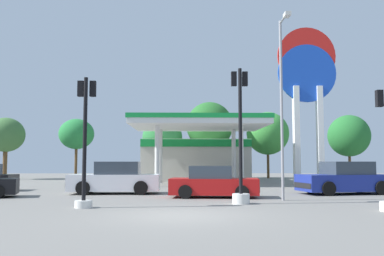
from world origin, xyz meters
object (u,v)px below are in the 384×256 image
traffic_signal_1 (85,150)px  corner_streetlamp (282,92)px  traffic_signal_0 (240,155)px  tree_1 (77,134)px  tree_4 (268,133)px  tree_5 (349,136)px  tree_0 (6,135)px  car_2 (345,179)px  tree_2 (162,137)px  car_0 (116,179)px  tree_3 (210,126)px  car_4 (214,183)px

traffic_signal_1 → corner_streetlamp: size_ratio=0.60×
traffic_signal_0 → tree_1: tree_1 is taller
traffic_signal_0 → tree_4: 25.11m
tree_4 → corner_streetlamp: corner_streetlamp is taller
traffic_signal_1 → tree_5: (20.20, 26.36, 2.14)m
tree_0 → car_2: bearing=-36.2°
tree_2 → corner_streetlamp: corner_streetlamp is taller
tree_1 → car_2: bearing=-47.4°
car_0 → tree_3: (6.07, 18.87, 4.35)m
car_0 → tree_0: tree_0 is taller
tree_3 → tree_5: size_ratio=1.18×
tree_2 → traffic_signal_0: bearing=-80.1°
corner_streetlamp → traffic_signal_0: bearing=-149.9°
traffic_signal_1 → tree_2: (1.60, 25.01, 1.90)m
car_4 → tree_5: size_ratio=0.66×
car_2 → car_4: 7.03m
traffic_signal_0 → corner_streetlamp: (1.97, 1.14, 2.69)m
car_0 → tree_5: size_ratio=0.73×
car_4 → tree_0: tree_0 is taller
car_0 → tree_5: bearing=44.7°
car_0 → tree_1: size_ratio=0.79×
car_0 → tree_1: tree_1 is taller
car_0 → tree_2: bearing=85.3°
tree_1 → tree_2: tree_1 is taller
tree_1 → tree_3: tree_3 is taller
traffic_signal_1 → tree_0: size_ratio=0.82×
car_0 → corner_streetlamp: size_ratio=0.59×
tree_0 → tree_1: 6.34m
car_2 → tree_4: size_ratio=0.75×
tree_0 → corner_streetlamp: (20.52, -21.51, 0.53)m
car_0 → tree_5: tree_5 is taller
car_4 → tree_2: (-3.32, 20.89, 3.30)m
traffic_signal_1 → tree_3: 26.26m
car_2 → traffic_signal_0: (-5.93, -4.74, 1.16)m
car_0 → tree_2: tree_2 is taller
tree_1 → tree_4: 18.73m
car_2 → tree_1: 27.66m
tree_1 → tree_2: size_ratio=1.04×
car_2 → corner_streetlamp: size_ratio=0.62×
tree_5 → traffic_signal_1: bearing=-127.5°
car_4 → traffic_signal_1: size_ratio=0.89×
traffic_signal_0 → tree_0: size_ratio=0.94×
car_0 → tree_1: bearing=109.5°
tree_0 → traffic_signal_0: bearing=-50.7°
tree_0 → tree_2: tree_0 is taller
traffic_signal_0 → traffic_signal_1: (-5.76, -1.24, 0.15)m
corner_streetlamp → car_0: bearing=151.8°
car_4 → traffic_signal_1: (-4.92, -4.12, 1.40)m
car_2 → tree_5: (8.50, 20.38, 3.45)m
traffic_signal_1 → tree_0: bearing=118.1°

